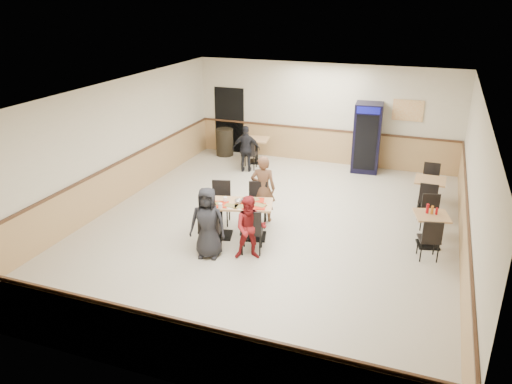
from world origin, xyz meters
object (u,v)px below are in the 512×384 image
at_px(main_table, 238,214).
at_px(trash_bin, 225,142).
at_px(side_table_far, 429,189).
at_px(side_table_near, 430,225).
at_px(diner_woman_left, 208,223).
at_px(diner_woman_right, 250,228).
at_px(diner_man_opposite, 263,189).
at_px(back_table, 257,147).
at_px(pepsi_cooler, 367,138).
at_px(lone_diner, 246,149).

bearing_deg(main_table, trash_bin, 101.29).
bearing_deg(side_table_far, side_table_near, -86.77).
bearing_deg(diner_woman_left, diner_woman_right, 4.04).
bearing_deg(diner_man_opposite, diner_woman_left, 64.68).
xyz_separation_m(back_table, trash_bin, (-1.22, 0.35, -0.07)).
xyz_separation_m(side_table_near, pepsi_cooler, (-1.98, 4.28, 0.53)).
distance_m(diner_woman_left, side_table_far, 5.63).
relative_size(diner_woman_right, back_table, 1.62).
height_order(diner_man_opposite, back_table, diner_man_opposite).
distance_m(diner_woman_left, pepsi_cooler, 6.60).
relative_size(diner_woman_right, side_table_near, 1.63).
bearing_deg(main_table, diner_woman_right, -67.62).
height_order(diner_woman_right, side_table_far, diner_woman_right).
bearing_deg(side_table_near, back_table, 143.38).
height_order(diner_man_opposite, trash_bin, diner_man_opposite).
xyz_separation_m(diner_woman_right, side_table_near, (3.28, 1.75, -0.18)).
relative_size(side_table_near, pepsi_cooler, 0.40).
height_order(side_table_far, back_table, back_table).
distance_m(diner_man_opposite, side_table_far, 4.07).
height_order(pepsi_cooler, trash_bin, pepsi_cooler).
bearing_deg(side_table_far, diner_man_opposite, -150.30).
bearing_deg(pepsi_cooler, diner_man_opposite, -115.50).
height_order(diner_woman_right, back_table, diner_woman_right).
bearing_deg(diner_woman_right, lone_diner, 91.77).
bearing_deg(lone_diner, side_table_far, 153.04).
bearing_deg(trash_bin, side_table_far, -19.38).
distance_m(diner_woman_right, trash_bin, 6.78).
distance_m(side_table_far, back_table, 5.45).
height_order(diner_man_opposite, pepsi_cooler, pepsi_cooler).
relative_size(lone_diner, trash_bin, 1.57).
distance_m(main_table, trash_bin, 5.83).
bearing_deg(diner_woman_left, side_table_far, 34.00).
xyz_separation_m(side_table_far, trash_bin, (-6.34, 2.23, -0.06)).
bearing_deg(back_table, diner_woman_right, -70.93).
height_order(diner_woman_left, pepsi_cooler, pepsi_cooler).
bearing_deg(diner_man_opposite, pepsi_cooler, -123.63).
relative_size(diner_man_opposite, side_table_far, 2.08).
bearing_deg(side_table_near, diner_man_opposite, -179.92).
bearing_deg(diner_woman_left, back_table, 90.03).
relative_size(diner_woman_left, pepsi_cooler, 0.73).
bearing_deg(diner_woman_right, diner_man_opposite, 81.24).
distance_m(side_table_far, trash_bin, 6.72).
bearing_deg(back_table, diner_woman_left, -78.98).
distance_m(diner_woman_right, diner_man_opposite, 1.79).
relative_size(main_table, diner_woman_left, 1.10).
relative_size(diner_woman_right, pepsi_cooler, 0.65).
distance_m(side_table_near, side_table_far, 2.01).
bearing_deg(main_table, diner_man_opposite, 62.10).
bearing_deg(side_table_near, trash_bin, 146.70).
relative_size(diner_woman_right, diner_man_opposite, 0.84).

